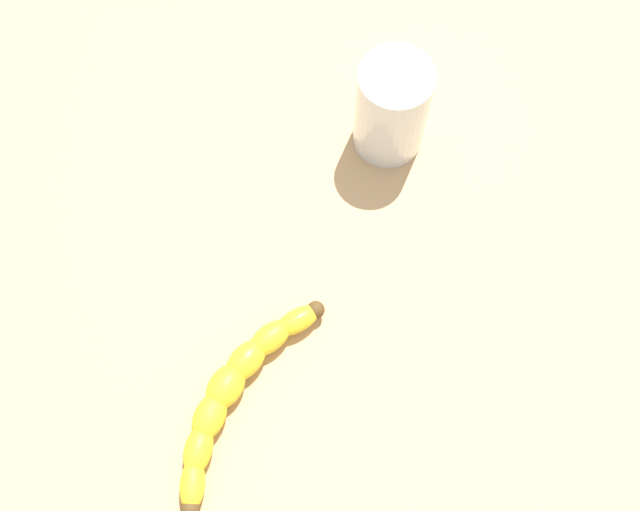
% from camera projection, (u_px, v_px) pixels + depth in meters
% --- Properties ---
extents(wooden_tabletop, '(1.20, 1.20, 0.03)m').
position_uv_depth(wooden_tabletop, '(325.00, 267.00, 0.86)').
color(wooden_tabletop, tan).
rests_on(wooden_tabletop, ground).
extents(banana, '(0.24, 0.08, 0.03)m').
position_uv_depth(banana, '(234.00, 392.00, 0.79)').
color(banana, yellow).
rests_on(banana, wooden_tabletop).
extents(smoothie_glass, '(0.08, 0.08, 0.12)m').
position_uv_depth(smoothie_glass, '(391.00, 110.00, 0.85)').
color(smoothie_glass, silver).
rests_on(smoothie_glass, wooden_tabletop).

